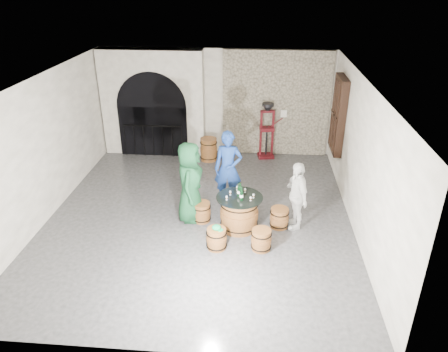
# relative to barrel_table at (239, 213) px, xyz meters

# --- Properties ---
(ground) EXTENTS (8.00, 8.00, 0.00)m
(ground) POSITION_rel_barrel_table_xyz_m (-0.95, 0.45, -0.39)
(ground) COLOR #2F2F31
(ground) RESTS_ON ground
(wall_back) EXTENTS (8.00, 0.00, 8.00)m
(wall_back) POSITION_rel_barrel_table_xyz_m (-0.95, 4.45, 1.21)
(wall_back) COLOR white
(wall_back) RESTS_ON ground
(wall_front) EXTENTS (8.00, 0.00, 8.00)m
(wall_front) POSITION_rel_barrel_table_xyz_m (-0.95, -3.55, 1.21)
(wall_front) COLOR white
(wall_front) RESTS_ON ground
(wall_left) EXTENTS (0.00, 8.00, 8.00)m
(wall_left) POSITION_rel_barrel_table_xyz_m (-4.45, 0.45, 1.21)
(wall_left) COLOR white
(wall_left) RESTS_ON ground
(wall_right) EXTENTS (0.00, 8.00, 8.00)m
(wall_right) POSITION_rel_barrel_table_xyz_m (2.55, 0.45, 1.21)
(wall_right) COLOR white
(wall_right) RESTS_ON ground
(ceiling) EXTENTS (8.00, 8.00, 0.00)m
(ceiling) POSITION_rel_barrel_table_xyz_m (-0.95, 0.45, 2.81)
(ceiling) COLOR beige
(ceiling) RESTS_ON wall_back
(stone_facing_panel) EXTENTS (3.20, 0.12, 3.18)m
(stone_facing_panel) POSITION_rel_barrel_table_xyz_m (0.85, 4.39, 1.21)
(stone_facing_panel) COLOR #A19680
(stone_facing_panel) RESTS_ON ground
(arched_opening) EXTENTS (3.10, 0.60, 3.19)m
(arched_opening) POSITION_rel_barrel_table_xyz_m (-2.85, 4.19, 1.19)
(arched_opening) COLOR white
(arched_opening) RESTS_ON ground
(shuttered_window) EXTENTS (0.23, 1.10, 2.00)m
(shuttered_window) POSITION_rel_barrel_table_xyz_m (2.43, 2.85, 1.41)
(shuttered_window) COLOR black
(shuttered_window) RESTS_ON wall_right
(barrel_table) EXTENTS (1.03, 1.03, 0.79)m
(barrel_table) POSITION_rel_barrel_table_xyz_m (0.00, 0.00, 0.00)
(barrel_table) COLOR brown
(barrel_table) RESTS_ON ground
(barrel_stool_left) EXTENTS (0.43, 0.43, 0.46)m
(barrel_stool_left) POSITION_rel_barrel_table_xyz_m (-0.88, 0.24, -0.16)
(barrel_stool_left) COLOR brown
(barrel_stool_left) RESTS_ON ground
(barrel_stool_far) EXTENTS (0.43, 0.43, 0.46)m
(barrel_stool_far) POSITION_rel_barrel_table_xyz_m (-0.25, 0.87, -0.16)
(barrel_stool_far) COLOR brown
(barrel_stool_far) RESTS_ON ground
(barrel_stool_right) EXTENTS (0.43, 0.43, 0.46)m
(barrel_stool_right) POSITION_rel_barrel_table_xyz_m (0.90, 0.13, -0.16)
(barrel_stool_right) COLOR brown
(barrel_stool_right) RESTS_ON ground
(barrel_stool_near_right) EXTENTS (0.43, 0.43, 0.46)m
(barrel_stool_near_right) POSITION_rel_barrel_table_xyz_m (0.50, -0.76, -0.16)
(barrel_stool_near_right) COLOR brown
(barrel_stool_near_right) RESTS_ON ground
(barrel_stool_near_left) EXTENTS (0.43, 0.43, 0.46)m
(barrel_stool_near_left) POSITION_rel_barrel_table_xyz_m (-0.43, -0.80, -0.16)
(barrel_stool_near_left) COLOR brown
(barrel_stool_near_left) RESTS_ON ground
(green_cap) EXTENTS (0.24, 0.19, 0.10)m
(green_cap) POSITION_rel_barrel_table_xyz_m (-0.42, -0.80, 0.11)
(green_cap) COLOR #0C8949
(green_cap) RESTS_ON barrel_stool_near_left
(person_green) EXTENTS (0.62, 0.94, 1.89)m
(person_green) POSITION_rel_barrel_table_xyz_m (-1.13, 0.30, 0.56)
(person_green) COLOR #124223
(person_green) RESTS_ON ground
(person_blue) EXTENTS (0.69, 0.46, 1.86)m
(person_blue) POSITION_rel_barrel_table_xyz_m (-0.34, 1.16, 0.54)
(person_blue) COLOR navy
(person_blue) RESTS_ON ground
(person_white) EXTENTS (0.66, 1.00, 1.57)m
(person_white) POSITION_rel_barrel_table_xyz_m (1.24, 0.18, 0.40)
(person_white) COLOR silver
(person_white) RESTS_ON ground
(wine_bottle_left) EXTENTS (0.08, 0.08, 0.32)m
(wine_bottle_left) POSITION_rel_barrel_table_xyz_m (0.02, 0.03, 0.53)
(wine_bottle_left) COLOR black
(wine_bottle_left) RESTS_ON barrel_table
(wine_bottle_center) EXTENTS (0.08, 0.08, 0.32)m
(wine_bottle_center) POSITION_rel_barrel_table_xyz_m (0.05, -0.12, 0.53)
(wine_bottle_center) COLOR black
(wine_bottle_center) RESTS_ON barrel_table
(wine_bottle_right) EXTENTS (0.08, 0.08, 0.32)m
(wine_bottle_right) POSITION_rel_barrel_table_xyz_m (-0.02, 0.05, 0.53)
(wine_bottle_right) COLOR black
(wine_bottle_right) RESTS_ON barrel_table
(tasting_glass_a) EXTENTS (0.05, 0.05, 0.10)m
(tasting_glass_a) POSITION_rel_barrel_table_xyz_m (-0.27, -0.15, 0.45)
(tasting_glass_a) COLOR #C67526
(tasting_glass_a) RESTS_ON barrel_table
(tasting_glass_b) EXTENTS (0.05, 0.05, 0.10)m
(tasting_glass_b) POSITION_rel_barrel_table_xyz_m (0.30, -0.01, 0.45)
(tasting_glass_b) COLOR #C67526
(tasting_glass_b) RESTS_ON barrel_table
(tasting_glass_c) EXTENTS (0.05, 0.05, 0.10)m
(tasting_glass_c) POSITION_rel_barrel_table_xyz_m (-0.07, 0.32, 0.45)
(tasting_glass_c) COLOR #C67526
(tasting_glass_c) RESTS_ON barrel_table
(tasting_glass_d) EXTENTS (0.05, 0.05, 0.10)m
(tasting_glass_d) POSITION_rel_barrel_table_xyz_m (0.11, 0.22, 0.45)
(tasting_glass_d) COLOR #C67526
(tasting_glass_d) RESTS_ON barrel_table
(tasting_glass_e) EXTENTS (0.05, 0.05, 0.10)m
(tasting_glass_e) POSITION_rel_barrel_table_xyz_m (0.24, -0.14, 0.45)
(tasting_glass_e) COLOR #C67526
(tasting_glass_e) RESTS_ON barrel_table
(tasting_glass_f) EXTENTS (0.05, 0.05, 0.10)m
(tasting_glass_f) POSITION_rel_barrel_table_xyz_m (-0.21, 0.08, 0.45)
(tasting_glass_f) COLOR #C67526
(tasting_glass_f) RESTS_ON barrel_table
(side_barrel) EXTENTS (0.52, 0.52, 0.70)m
(side_barrel) POSITION_rel_barrel_table_xyz_m (-1.12, 3.71, -0.05)
(side_barrel) COLOR brown
(side_barrel) RESTS_ON ground
(corking_press) EXTENTS (0.73, 0.46, 1.71)m
(corking_press) POSITION_rel_barrel_table_xyz_m (0.61, 4.07, 0.61)
(corking_press) COLOR #530D15
(corking_press) RESTS_ON ground
(control_box) EXTENTS (0.18, 0.10, 0.22)m
(control_box) POSITION_rel_barrel_table_xyz_m (1.10, 4.31, 0.96)
(control_box) COLOR silver
(control_box) RESTS_ON wall_back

